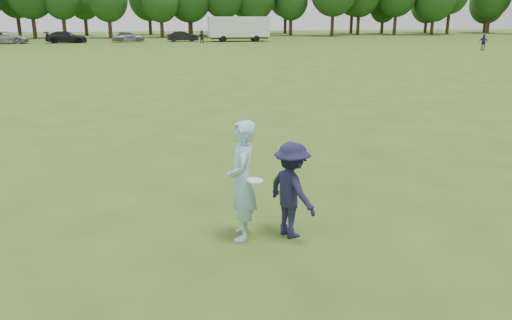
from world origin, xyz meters
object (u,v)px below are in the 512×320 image
at_px(car_c, 7,38).
at_px(defender, 292,190).
at_px(field_cone, 339,45).
at_px(car_f, 183,36).
at_px(thrower, 242,181).
at_px(car_d, 66,37).
at_px(player_far_b, 483,42).
at_px(player_far_d, 202,37).
at_px(cargo_trailer, 238,28).
at_px(car_e, 128,36).

bearing_deg(car_c, defender, -162.60).
height_order(defender, car_c, defender).
bearing_deg(field_cone, car_f, 141.78).
height_order(thrower, car_d, thrower).
distance_m(car_c, car_d, 7.03).
height_order(player_far_b, car_f, player_far_b).
bearing_deg(player_far_d, car_d, 140.21).
bearing_deg(car_d, thrower, -169.23).
xyz_separation_m(player_far_d, car_f, (-2.22, 4.32, -0.14)).
distance_m(thrower, car_c, 63.66).
bearing_deg(thrower, defender, 93.11).
relative_size(player_far_d, field_cone, 5.43).
bearing_deg(player_far_d, defender, -120.55).
distance_m(car_c, car_f, 21.74).
bearing_deg(cargo_trailer, player_far_d, -148.44).
bearing_deg(thrower, car_d, -159.40).
bearing_deg(defender, player_far_b, -62.16).
bearing_deg(defender, thrower, 60.16).
relative_size(player_far_d, car_c, 0.31).
height_order(car_c, car_d, car_c).
bearing_deg(defender, player_far_d, -27.56).
bearing_deg(car_f, car_d, 87.14).
xyz_separation_m(car_e, car_f, (7.08, -0.03, -0.04)).
xyz_separation_m(car_d, car_f, (14.70, 0.53, -0.05)).
xyz_separation_m(player_far_d, car_c, (-23.94, 3.66, -0.08)).
xyz_separation_m(defender, field_cone, (18.20, 47.81, -0.69)).
distance_m(car_c, car_e, 14.66).
distance_m(player_far_b, field_cone, 15.10).
relative_size(thrower, player_far_b, 1.28).
distance_m(thrower, player_far_b, 50.28).
distance_m(player_far_b, car_e, 42.70).
bearing_deg(player_far_b, defender, -71.58).
bearing_deg(player_far_b, car_c, -146.22).
distance_m(car_f, cargo_trailer, 7.55).
relative_size(field_cone, cargo_trailer, 0.03).
bearing_deg(car_e, thrower, 176.81).
bearing_deg(thrower, field_cone, 166.99).
distance_m(player_far_b, player_far_d, 32.51).
distance_m(player_far_b, car_f, 36.80).
distance_m(player_far_d, car_f, 4.85).
bearing_deg(car_e, player_far_d, -122.99).
bearing_deg(player_far_d, player_far_b, -60.10).
relative_size(thrower, car_e, 0.49).
distance_m(defender, car_e, 61.57).
bearing_deg(cargo_trailer, car_d, 178.42).
bearing_deg(field_cone, car_d, 157.89).
relative_size(car_c, cargo_trailer, 0.59).
height_order(car_f, cargo_trailer, cargo_trailer).
relative_size(player_far_b, field_cone, 5.38).
distance_m(car_c, cargo_trailer, 29.13).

